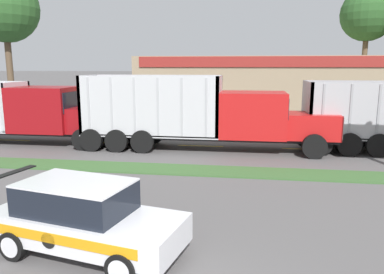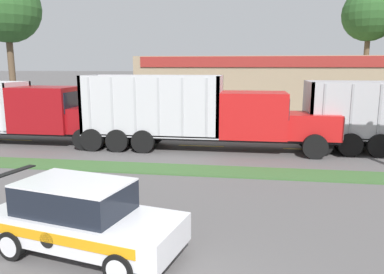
% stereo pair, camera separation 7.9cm
% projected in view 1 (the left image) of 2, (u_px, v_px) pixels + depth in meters
% --- Properties ---
extents(grass_verge, '(120.00, 1.52, 0.06)m').
position_uv_depth(grass_verge, '(215.00, 171.00, 14.78)').
color(grass_verge, '#3D6633').
rests_on(grass_verge, ground_plane).
extents(centre_line_2, '(2.40, 0.14, 0.01)m').
position_uv_depth(centre_line_2, '(11.00, 140.00, 21.11)').
color(centre_line_2, yellow).
rests_on(centre_line_2, ground_plane).
extents(centre_line_3, '(2.40, 0.14, 0.01)m').
position_uv_depth(centre_line_3, '(102.00, 143.00, 20.34)').
color(centre_line_3, yellow).
rests_on(centre_line_3, ground_plane).
extents(centre_line_4, '(2.40, 0.14, 0.01)m').
position_uv_depth(centre_line_4, '(200.00, 146.00, 19.58)').
color(centre_line_4, yellow).
rests_on(centre_line_4, ground_plane).
extents(centre_line_5, '(2.40, 0.14, 0.01)m').
position_uv_depth(centre_line_5, '(307.00, 149.00, 18.81)').
color(centre_line_5, yellow).
rests_on(centre_line_5, ground_plane).
extents(dump_truck_mid, '(11.40, 2.76, 3.32)m').
position_uv_depth(dump_truck_mid, '(26.00, 114.00, 20.01)').
color(dump_truck_mid, black).
rests_on(dump_truck_mid, ground_plane).
extents(dump_truck_far_right, '(12.43, 2.65, 3.67)m').
position_uv_depth(dump_truck_far_right, '(223.00, 118.00, 18.32)').
color(dump_truck_far_right, black).
rests_on(dump_truck_far_right, ground_plane).
extents(rally_car, '(4.58, 2.59, 1.67)m').
position_uv_depth(rally_car, '(84.00, 217.00, 8.23)').
color(rally_car, white).
rests_on(rally_car, ground_plane).
extents(store_building_backdrop, '(24.85, 12.10, 4.88)m').
position_uv_depth(store_building_backdrop, '(285.00, 85.00, 33.75)').
color(store_building_backdrop, '#9E896B').
rests_on(store_building_backdrop, ground_plane).
extents(tree_behind_left, '(6.11, 6.11, 13.86)m').
position_uv_depth(tree_behind_left, '(4.00, 2.00, 33.88)').
color(tree_behind_left, brown).
rests_on(tree_behind_left, ground_plane).
extents(tree_behind_right, '(4.25, 4.25, 11.37)m').
position_uv_depth(tree_behind_right, '(368.00, 9.00, 29.61)').
color(tree_behind_right, brown).
rests_on(tree_behind_right, ground_plane).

